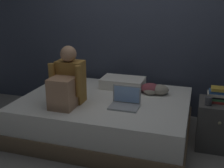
{
  "coord_description": "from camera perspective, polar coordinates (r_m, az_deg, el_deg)",
  "views": [
    {
      "loc": [
        0.83,
        -2.69,
        1.65
      ],
      "look_at": [
        -0.05,
        0.1,
        0.72
      ],
      "focal_mm": 44.9,
      "sensor_mm": 36.0,
      "label": 1
    }
  ],
  "objects": [
    {
      "name": "nightstand",
      "position": [
        3.39,
        20.69,
        -7.7
      ],
      "size": [
        0.44,
        0.46,
        0.53
      ],
      "color": "#474442",
      "rests_on": "ground_plane"
    },
    {
      "name": "laptop",
      "position": [
        3.1,
        2.69,
        -3.64
      ],
      "size": [
        0.32,
        0.23,
        0.22
      ],
      "color": "#9EA0A5",
      "rests_on": "bed"
    },
    {
      "name": "ground_plane",
      "position": [
        3.26,
        0.33,
        -12.8
      ],
      "size": [
        8.0,
        8.0,
        0.0
      ],
      "primitive_type": "plane",
      "color": "gray"
    },
    {
      "name": "person_sitting",
      "position": [
        3.14,
        -9.09,
        0.23
      ],
      "size": [
        0.39,
        0.44,
        0.66
      ],
      "color": "olive",
      "rests_on": "bed"
    },
    {
      "name": "book_stack",
      "position": [
        3.26,
        20.8,
        -2.08
      ],
      "size": [
        0.24,
        0.16,
        0.17
      ],
      "color": "#9E2D28",
      "rests_on": "nightstand"
    },
    {
      "name": "wall_back",
      "position": [
        3.98,
        5.6,
        13.22
      ],
      "size": [
        5.6,
        0.1,
        2.7
      ],
      "primitive_type": "cube",
      "color": "#383D4C",
      "rests_on": "ground_plane"
    },
    {
      "name": "clothes_pile",
      "position": [
        3.52,
        8.55,
        -1.06
      ],
      "size": [
        0.34,
        0.22,
        0.13
      ],
      "color": "#8E3D47",
      "rests_on": "bed"
    },
    {
      "name": "mug",
      "position": [
        3.15,
        19.03,
        -3.29
      ],
      "size": [
        0.08,
        0.08,
        0.09
      ],
      "primitive_type": "cylinder",
      "color": "#3D3D42",
      "rests_on": "nightstand"
    },
    {
      "name": "bed",
      "position": [
        3.46,
        -1.37,
        -6.55
      ],
      "size": [
        2.0,
        1.5,
        0.47
      ],
      "color": "#7A6047",
      "rests_on": "ground_plane"
    },
    {
      "name": "pillow",
      "position": [
        3.73,
        2.22,
        0.25
      ],
      "size": [
        0.56,
        0.36,
        0.13
      ],
      "primitive_type": "cube",
      "color": "silver",
      "rests_on": "bed"
    }
  ]
}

